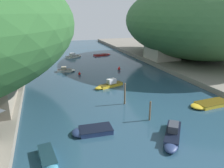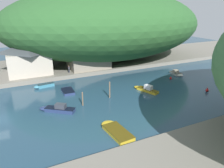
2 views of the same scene
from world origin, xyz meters
The scene contains 17 objects.
water_surface centered at (0.00, 30.00, 0.00)m, with size 130.00×130.00×0.00m, color #234256.
left_bank centered at (-25.19, 30.00, 0.46)m, with size 22.00×120.00×0.91m.
hillside_left centered at (-26.29, 28.93, 10.66)m, with size 40.98×57.37×19.48m.
waterfront_building centered at (-20.13, 6.84, 4.52)m, with size 9.24×9.96×6.99m.
boathouse_shed centered at (-18.17, 20.73, 3.93)m, with size 7.22×10.40×5.82m.
boat_open_rowboat centered at (0.68, 8.39, 0.42)m, with size 4.61×5.45×1.35m.
boat_far_right_bank centered at (-0.53, 25.94, 0.40)m, with size 5.57×3.01×1.34m.
boat_white_cruiser centered at (-6.81, 12.10, 0.26)m, with size 4.35×2.20×0.53m.
boat_red_skiff centered at (10.00, 14.02, 0.25)m, with size 5.99×2.58×0.51m.
boat_mid_channel centered at (-6.18, 38.77, 0.34)m, with size 3.95×1.98×1.09m.
boat_yellow_tender centered at (-11.28, 8.35, 0.34)m, with size 1.68×4.18×0.69m.
mooring_post_second centered at (0.43, 12.79, 1.22)m, with size 0.21×0.21×2.44m.
mooring_post_middle centered at (-0.60, 18.23, 1.54)m, with size 0.24×0.24×3.07m.
channel_buoy_near centered at (5.12, 36.28, 0.37)m, with size 0.63×0.63×0.95m.
channel_buoy_far centered at (-3.95, 35.04, 0.31)m, with size 0.53×0.53×0.79m.
person_on_quay centered at (-16.46, 17.07, 1.89)m, with size 0.31×0.42×1.69m.
person_by_boathouse centered at (-16.14, 15.08, 1.89)m, with size 0.24×0.39×1.69m.
Camera 2 is at (32.27, 2.73, 15.63)m, focal length 35.00 mm.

